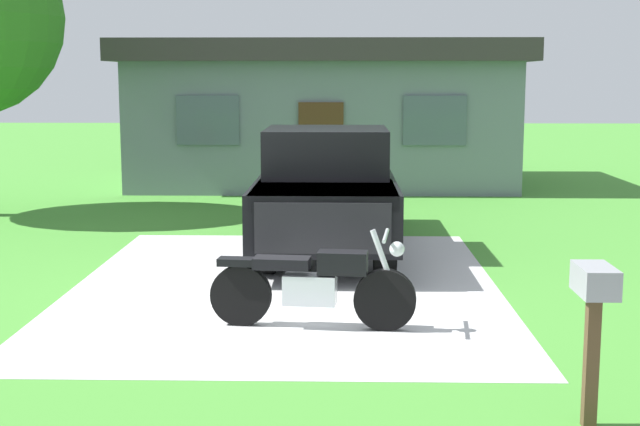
# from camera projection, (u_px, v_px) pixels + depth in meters

# --- Properties ---
(ground_plane) EXTENTS (80.00, 80.00, 0.00)m
(ground_plane) POSITION_uv_depth(u_px,v_px,m) (286.00, 286.00, 11.29)
(ground_plane) COLOR #428930
(driveway_pad) EXTENTS (5.41, 7.16, 0.01)m
(driveway_pad) POSITION_uv_depth(u_px,v_px,m) (286.00, 286.00, 11.29)
(driveway_pad) COLOR #B6B6B6
(driveway_pad) RESTS_ON ground
(motorcycle) EXTENTS (2.21, 0.70, 1.09)m
(motorcycle) POSITION_uv_depth(u_px,v_px,m) (314.00, 285.00, 9.34)
(motorcycle) COLOR black
(motorcycle) RESTS_ON ground
(pickup_truck) EXTENTS (2.02, 5.64, 1.90)m
(pickup_truck) POSITION_uv_depth(u_px,v_px,m) (327.00, 187.00, 13.68)
(pickup_truck) COLOR black
(pickup_truck) RESTS_ON ground
(mailbox) EXTENTS (0.26, 0.48, 1.26)m
(mailbox) POSITION_uv_depth(u_px,v_px,m) (594.00, 303.00, 6.61)
(mailbox) COLOR #4C3823
(mailbox) RESTS_ON ground
(neighbor_house) EXTENTS (9.60, 5.60, 3.50)m
(neighbor_house) POSITION_uv_depth(u_px,v_px,m) (323.00, 112.00, 21.97)
(neighbor_house) COLOR slate
(neighbor_house) RESTS_ON ground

